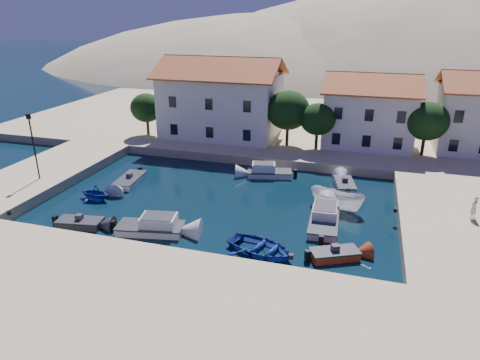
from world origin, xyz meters
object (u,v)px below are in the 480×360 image
Objects in this scene: cabin_cruiser_south at (150,227)px; lamppost at (33,141)px; building_mid at (370,109)px; boat_east at (336,208)px; pedestrian at (474,207)px; building_left at (221,96)px; cabin_cruiser_east at (324,220)px; rowboat_south at (261,252)px.

lamppost is at bearing 150.34° from cabin_cruiser_south.
building_mid reaches higher than boat_east.
building_mid is 20.50m from pedestrian.
building_mid reaches higher than cabin_cruiser_south.
cabin_cruiser_south is (2.71, -24.91, -5.46)m from building_left.
cabin_cruiser_east is at bearing -97.18° from building_mid.
building_left reaches higher than building_mid.
building_left is at bearing 34.85° from cabin_cruiser_east.
rowboat_south is (23.08, -5.37, -4.75)m from lamppost.
boat_east is (4.47, 8.88, 0.00)m from rowboat_south.
cabin_cruiser_south is at bearing -83.78° from building_left.
building_mid is 27.64m from rowboat_south.
lamppost is 37.98m from pedestrian.
cabin_cruiser_east is (26.85, 0.01, -4.28)m from lamppost.
rowboat_south is 6.59m from cabin_cruiser_east.
pedestrian reaches higher than cabin_cruiser_east.
boat_east is 10.47m from pedestrian.
building_left is 2.64× the size of cabin_cruiser_east.
cabin_cruiser_east is at bearing -171.28° from boat_east.
cabin_cruiser_south is 1.10× the size of boat_east.
cabin_cruiser_east is 3.04× the size of pedestrian.
cabin_cruiser_south reaches higher than boat_east.
pedestrian is (14.71, 7.92, 1.92)m from rowboat_south.
building_left reaches higher than rowboat_south.
lamppost is at bearing -40.23° from pedestrian.
boat_east is at bearing -96.38° from building_mid.
cabin_cruiser_south is at bearing -19.07° from lamppost.
rowboat_south is 16.81m from pedestrian.
building_left is 1.40× the size of building_mid.
building_left is 23.10m from lamppost.
building_left is 2.36× the size of lamppost.
building_left is 2.94× the size of rowboat_south.
building_mid is 5.73× the size of pedestrian.
building_mid is at bearing 35.45° from lamppost.
building_mid reaches higher than lamppost.
lamppost is at bearing 93.24° from rowboat_south.
lamppost reaches higher than boat_east.
cabin_cruiser_east is at bearing -18.71° from rowboat_south.
cabin_cruiser_south is at bearing 108.60° from cabin_cruiser_east.
lamppost is 1.24× the size of rowboat_south.
lamppost is 28.17m from boat_east.
cabin_cruiser_east is at bearing -52.48° from building_left.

